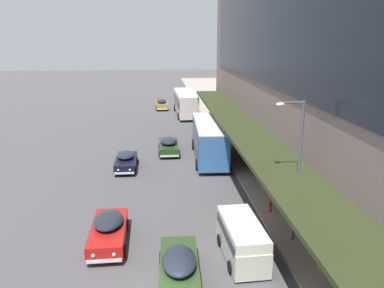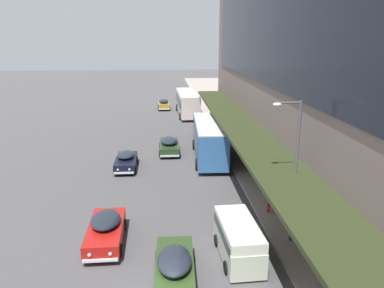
{
  "view_description": "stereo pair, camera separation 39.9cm",
  "coord_description": "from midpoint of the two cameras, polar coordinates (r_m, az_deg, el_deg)",
  "views": [
    {
      "loc": [
        -0.13,
        -12.69,
        10.87
      ],
      "look_at": [
        2.68,
        18.87,
        1.82
      ],
      "focal_mm": 35.0,
      "sensor_mm": 36.0,
      "label": 1
    },
    {
      "loc": [
        0.27,
        -12.72,
        10.87
      ],
      "look_at": [
        2.68,
        18.87,
        1.82
      ],
      "focal_mm": 35.0,
      "sensor_mm": 36.0,
      "label": 2
    }
  ],
  "objects": [
    {
      "name": "transit_bus_kerbside_front",
      "position": [
        34.22,
        2.98,
        0.86
      ],
      "size": [
        3.06,
        9.5,
        3.46
      ],
      "color": "#34649F",
      "rests_on": "ground"
    },
    {
      "name": "street_lamp",
      "position": [
        20.05,
        15.72,
        -2.92
      ],
      "size": [
        1.5,
        0.28,
        7.73
      ],
      "color": "#4C4C51",
      "rests_on": "sidewalk_kerb"
    },
    {
      "name": "fire_hydrant",
      "position": [
        24.59,
        12.04,
        -9.4
      ],
      "size": [
        0.2,
        0.4,
        0.7
      ],
      "color": "red",
      "rests_on": "sidewalk_kerb"
    },
    {
      "name": "sedan_trailing_mid",
      "position": [
        59.12,
        -4.13,
        6.08
      ],
      "size": [
        1.92,
        4.36,
        1.6
      ],
      "color": "olive",
      "rests_on": "ground"
    },
    {
      "name": "sedan_second_mid",
      "position": [
        21.4,
        -12.49,
        -12.6
      ],
      "size": [
        2.02,
        4.7,
        1.58
      ],
      "color": "#AE1713",
      "rests_on": "ground"
    },
    {
      "name": "sedan_oncoming_front",
      "position": [
        32.49,
        -9.68,
        -2.48
      ],
      "size": [
        1.83,
        4.27,
        1.46
      ],
      "color": "black",
      "rests_on": "ground"
    },
    {
      "name": "vw_van",
      "position": [
        19.73,
        7.58,
        -13.9
      ],
      "size": [
        2.06,
        4.62,
        1.96
      ],
      "color": "beige",
      "rests_on": "ground"
    },
    {
      "name": "sedan_lead_mid",
      "position": [
        36.42,
        -3.19,
        -0.17
      ],
      "size": [
        1.99,
        4.67,
        1.58
      ],
      "color": "#233A1D",
      "rests_on": "ground"
    },
    {
      "name": "pedestrian_at_kerb",
      "position": [
        18.16,
        21.52,
        -17.55
      ],
      "size": [
        0.51,
        0.43,
        1.86
      ],
      "color": "black",
      "rests_on": "sidewalk_kerb"
    },
    {
      "name": "sedan_oncoming_rear",
      "position": [
        17.97,
        -2.0,
        -18.3
      ],
      "size": [
        2.02,
        4.89,
        1.54
      ],
      "color": "#283D1A",
      "rests_on": "ground"
    },
    {
      "name": "transit_bus_kerbside_rear",
      "position": [
        54.19,
        -0.49,
        6.42
      ],
      "size": [
        3.06,
        10.42,
        3.31
      ],
      "color": "beige",
      "rests_on": "ground"
    }
  ]
}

